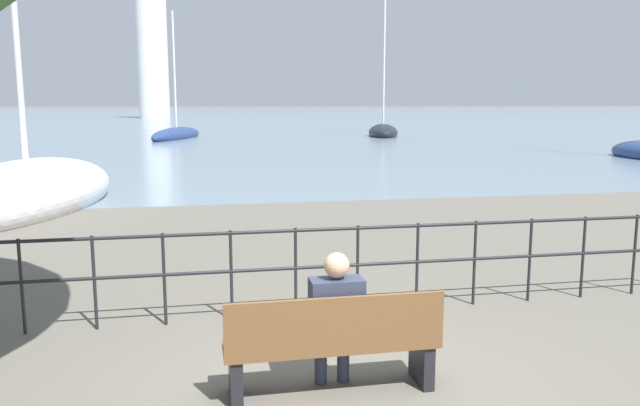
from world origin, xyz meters
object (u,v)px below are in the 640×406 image
(park_bench, at_px, (333,345))
(sailboat_0, at_px, (28,195))
(sailboat_4, at_px, (177,135))
(seated_person_left, at_px, (336,315))
(sailboat_2, at_px, (383,132))
(harbor_lighthouse, at_px, (152,46))

(park_bench, relative_size, sailboat_0, 0.24)
(sailboat_4, bearing_deg, sailboat_0, -76.21)
(seated_person_left, xyz_separation_m, sailboat_2, (12.67, 40.24, -0.33))
(park_bench, height_order, sailboat_0, sailboat_0)
(park_bench, bearing_deg, seated_person_left, 62.23)
(park_bench, relative_size, seated_person_left, 1.50)
(seated_person_left, distance_m, harbor_lighthouse, 102.53)
(park_bench, distance_m, sailboat_0, 11.59)
(harbor_lighthouse, bearing_deg, sailboat_2, -71.68)
(park_bench, bearing_deg, sailboat_2, 72.51)
(sailboat_2, height_order, harbor_lighthouse, harbor_lighthouse)
(sailboat_2, relative_size, harbor_lighthouse, 0.50)
(sailboat_2, bearing_deg, seated_person_left, -94.54)
(seated_person_left, bearing_deg, sailboat_0, 115.68)
(park_bench, height_order, sailboat_2, sailboat_2)
(seated_person_left, bearing_deg, sailboat_4, 93.52)
(park_bench, bearing_deg, sailboat_0, 115.34)
(sailboat_0, bearing_deg, sailboat_2, 74.16)
(sailboat_2, bearing_deg, sailboat_0, -107.70)
(sailboat_2, height_order, sailboat_4, sailboat_2)
(sailboat_0, height_order, sailboat_2, sailboat_2)
(sailboat_0, bearing_deg, seated_person_left, -49.53)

